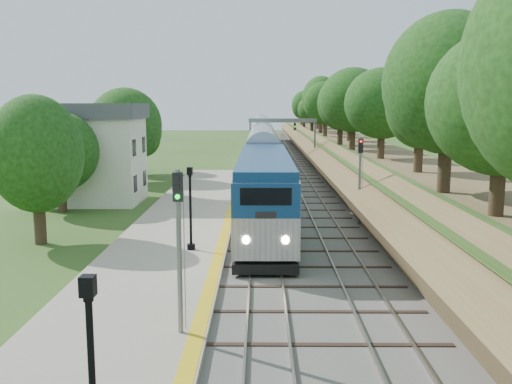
{
  "coord_description": "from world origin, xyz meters",
  "views": [
    {
      "loc": [
        -0.25,
        -15.67,
        7.92
      ],
      "look_at": [
        -0.5,
        17.54,
        2.8
      ],
      "focal_mm": 40.0,
      "sensor_mm": 36.0,
      "label": 1
    }
  ],
  "objects_px": {
    "station_building": "(90,152)",
    "signal_platform": "(179,234)",
    "signal_gantry": "(282,130)",
    "train": "(262,146)",
    "signal_farside": "(360,172)",
    "lamppost_far": "(191,213)"
  },
  "relations": [
    {
      "from": "signal_gantry",
      "to": "signal_farside",
      "type": "distance_m",
      "value": 34.25
    },
    {
      "from": "train",
      "to": "lamppost_far",
      "type": "distance_m",
      "value": 47.26
    },
    {
      "from": "lamppost_far",
      "to": "train",
      "type": "bearing_deg",
      "value": 85.3
    },
    {
      "from": "signal_farside",
      "to": "lamppost_far",
      "type": "bearing_deg",
      "value": -143.06
    },
    {
      "from": "signal_gantry",
      "to": "lamppost_far",
      "type": "relative_size",
      "value": 1.93
    },
    {
      "from": "lamppost_far",
      "to": "signal_platform",
      "type": "relative_size",
      "value": 0.79
    },
    {
      "from": "train",
      "to": "signal_platform",
      "type": "xyz_separation_m",
      "value": [
        -2.9,
        -58.08,
        1.38
      ]
    },
    {
      "from": "station_building",
      "to": "lamppost_far",
      "type": "xyz_separation_m",
      "value": [
        10.12,
        -16.6,
        -1.77
      ]
    },
    {
      "from": "signal_gantry",
      "to": "signal_farside",
      "type": "xyz_separation_m",
      "value": [
        3.73,
        -34.02,
        -1.21
      ]
    },
    {
      "from": "lamppost_far",
      "to": "signal_farside",
      "type": "xyz_separation_m",
      "value": [
        10.08,
        7.58,
        1.29
      ]
    },
    {
      "from": "signal_farside",
      "to": "signal_platform",
      "type": "bearing_deg",
      "value": -116.12
    },
    {
      "from": "signal_farside",
      "to": "signal_gantry",
      "type": "bearing_deg",
      "value": 96.26
    },
    {
      "from": "signal_gantry",
      "to": "train",
      "type": "relative_size",
      "value": 0.08
    },
    {
      "from": "station_building",
      "to": "signal_platform",
      "type": "distance_m",
      "value": 29.74
    },
    {
      "from": "station_building",
      "to": "signal_platform",
      "type": "xyz_separation_m",
      "value": [
        11.1,
        -27.58,
        -0.34
      ]
    },
    {
      "from": "signal_farside",
      "to": "station_building",
      "type": "bearing_deg",
      "value": 155.91
    },
    {
      "from": "station_building",
      "to": "train",
      "type": "relative_size",
      "value": 0.08
    },
    {
      "from": "lamppost_far",
      "to": "signal_farside",
      "type": "height_order",
      "value": "signal_farside"
    },
    {
      "from": "lamppost_far",
      "to": "signal_farside",
      "type": "bearing_deg",
      "value": 36.94
    },
    {
      "from": "lamppost_far",
      "to": "signal_gantry",
      "type": "bearing_deg",
      "value": 81.33
    },
    {
      "from": "lamppost_far",
      "to": "signal_farside",
      "type": "relative_size",
      "value": 0.76
    },
    {
      "from": "train",
      "to": "signal_farside",
      "type": "xyz_separation_m",
      "value": [
        6.2,
        -39.53,
        1.24
      ]
    }
  ]
}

